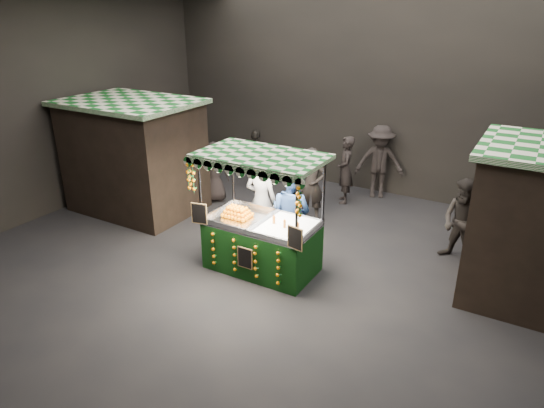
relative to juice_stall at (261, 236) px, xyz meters
The scene contains 13 objects.
ground 0.76m from the juice_stall, ahead, with size 12.00×12.00×0.00m, color black.
market_hall 2.71m from the juice_stall, ahead, with size 12.10×10.10×5.05m.
neighbour_stall_left 4.25m from the juice_stall, 165.92° to the left, with size 3.00×2.20×2.60m.
juice_stall is the anchor object (origin of this frame).
vendor_grey 1.17m from the juice_stall, 121.48° to the left, with size 0.71×0.51×1.82m.
vendor_blue 0.86m from the juice_stall, 78.17° to the left, with size 0.95×0.78×1.77m.
shopper_0 2.48m from the juice_stall, 94.46° to the left, with size 0.72×0.61×1.68m.
shopper_1 3.75m from the juice_stall, 34.60° to the left, with size 0.99×0.90×1.66m.
shopper_2 4.38m from the juice_stall, 123.16° to the left, with size 0.95×0.46×1.56m.
shopper_3 4.67m from the juice_stall, 82.17° to the left, with size 1.36×1.08×1.85m.
shopper_4 3.63m from the juice_stall, 140.20° to the left, with size 0.87×0.79×1.50m.
shopper_5 4.54m from the juice_stall, 42.47° to the left, with size 1.31×1.58×1.70m.
shopper_6 3.86m from the juice_stall, 89.33° to the left, with size 0.63×0.72×1.67m.
Camera 1 is at (3.78, -6.68, 4.59)m, focal length 31.79 mm.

